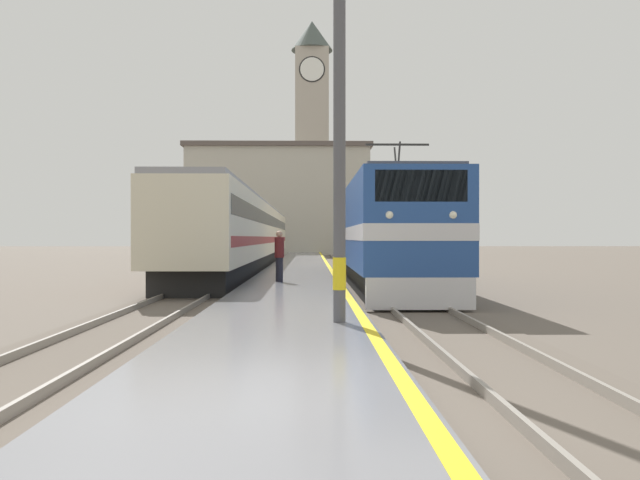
{
  "coord_description": "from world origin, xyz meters",
  "views": [
    {
      "loc": [
        0.57,
        -6.36,
        1.9
      ],
      "look_at": [
        1.08,
        26.19,
        1.77
      ],
      "focal_mm": 35.0,
      "sensor_mm": 36.0,
      "label": 1
    }
  ],
  "objects_px": {
    "catenary_mast": "(345,91)",
    "locomotive_train": "(382,235)",
    "clock_tower": "(312,130)",
    "person_on_platform": "(279,255)",
    "passenger_train": "(249,234)"
  },
  "relations": [
    {
      "from": "passenger_train",
      "to": "clock_tower",
      "type": "relative_size",
      "value": 1.41
    },
    {
      "from": "locomotive_train",
      "to": "clock_tower",
      "type": "bearing_deg",
      "value": 92.69
    },
    {
      "from": "catenary_mast",
      "to": "person_on_platform",
      "type": "xyz_separation_m",
      "value": [
        -1.74,
        10.57,
        -3.33
      ]
    },
    {
      "from": "locomotive_train",
      "to": "passenger_train",
      "type": "xyz_separation_m",
      "value": [
        -6.63,
        14.99,
        0.15
      ]
    },
    {
      "from": "locomotive_train",
      "to": "catenary_mast",
      "type": "distance_m",
      "value": 13.03
    },
    {
      "from": "catenary_mast",
      "to": "clock_tower",
      "type": "relative_size",
      "value": 0.29
    },
    {
      "from": "catenary_mast",
      "to": "clock_tower",
      "type": "bearing_deg",
      "value": 90.36
    },
    {
      "from": "person_on_platform",
      "to": "passenger_train",
      "type": "bearing_deg",
      "value": 99.2
    },
    {
      "from": "locomotive_train",
      "to": "person_on_platform",
      "type": "xyz_separation_m",
      "value": [
        -3.87,
        -2.02,
        -0.71
      ]
    },
    {
      "from": "catenary_mast",
      "to": "locomotive_train",
      "type": "bearing_deg",
      "value": 80.38
    },
    {
      "from": "person_on_platform",
      "to": "catenary_mast",
      "type": "bearing_deg",
      "value": -80.66
    },
    {
      "from": "locomotive_train",
      "to": "person_on_platform",
      "type": "distance_m",
      "value": 4.42
    },
    {
      "from": "catenary_mast",
      "to": "person_on_platform",
      "type": "relative_size",
      "value": 4.7
    },
    {
      "from": "passenger_train",
      "to": "person_on_platform",
      "type": "xyz_separation_m",
      "value": [
        2.76,
        -17.01,
        -0.86
      ]
    },
    {
      "from": "locomotive_train",
      "to": "clock_tower",
      "type": "distance_m",
      "value": 56.13
    }
  ]
}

